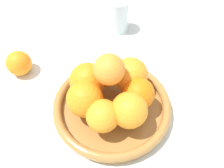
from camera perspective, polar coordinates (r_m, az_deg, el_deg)
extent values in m
plane|color=silver|center=(0.53, 0.00, -6.68)|extent=(4.00, 4.00, 0.00)
cylinder|color=#A57238|center=(0.52, 0.00, -6.24)|extent=(0.26, 0.26, 0.01)
torus|color=#A57238|center=(0.51, 0.00, -5.18)|extent=(0.27, 0.27, 0.02)
sphere|color=orange|center=(0.47, 6.90, -2.50)|extent=(0.07, 0.07, 0.07)
sphere|color=orange|center=(0.50, 4.79, 2.41)|extent=(0.08, 0.08, 0.08)
sphere|color=orange|center=(0.51, -1.51, 3.07)|extent=(0.07, 0.07, 0.07)
sphere|color=orange|center=(0.49, -6.45, 0.91)|extent=(0.08, 0.08, 0.08)
sphere|color=orange|center=(0.46, -7.11, -3.86)|extent=(0.08, 0.08, 0.08)
sphere|color=orange|center=(0.44, -2.43, -8.32)|extent=(0.07, 0.07, 0.07)
sphere|color=orange|center=(0.44, 4.53, -6.82)|extent=(0.08, 0.08, 0.08)
sphere|color=orange|center=(0.44, -0.77, 3.81)|extent=(0.06, 0.06, 0.06)
sphere|color=orange|center=(0.63, -23.13, 5.01)|extent=(0.07, 0.07, 0.07)
cylinder|color=silver|center=(0.72, 1.62, 17.37)|extent=(0.07, 0.07, 0.10)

